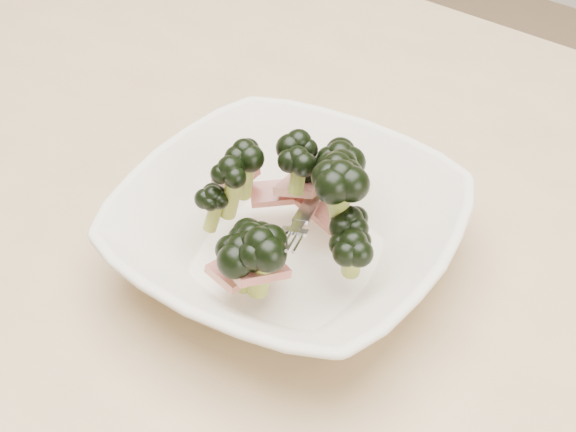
# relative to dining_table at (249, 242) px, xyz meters

# --- Properties ---
(dining_table) EXTENTS (1.20, 0.80, 0.75)m
(dining_table) POSITION_rel_dining_table_xyz_m (0.00, 0.00, 0.00)
(dining_table) COLOR tan
(dining_table) RESTS_ON ground
(broccoli_dish) EXTENTS (0.29, 0.29, 0.12)m
(broccoli_dish) POSITION_rel_dining_table_xyz_m (0.11, -0.07, 0.14)
(broccoli_dish) COLOR beige
(broccoli_dish) RESTS_ON dining_table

